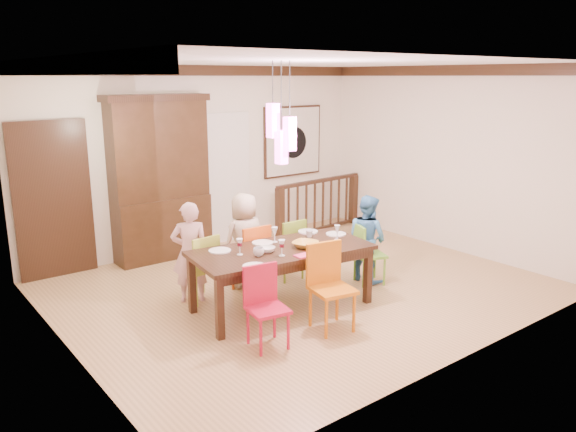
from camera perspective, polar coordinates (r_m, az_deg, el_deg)
floor at (r=7.55m, az=1.34°, el=-7.21°), size 6.00×6.00×0.00m
ceiling at (r=7.04m, az=1.48°, el=15.38°), size 6.00×6.00×0.00m
wall_back at (r=9.20m, az=-8.53°, el=5.85°), size 6.00×0.00×6.00m
wall_left at (r=5.78m, az=-22.30°, el=0.14°), size 0.00×5.00×5.00m
wall_right at (r=9.32m, az=15.92°, el=5.57°), size 0.00×5.00×5.00m
crown_molding at (r=7.04m, az=1.47°, el=14.72°), size 6.00×5.00×0.16m
panel_door at (r=8.33m, az=-22.76°, el=1.26°), size 1.04×0.07×2.24m
white_doorway at (r=9.41m, az=-6.48°, el=3.62°), size 0.97×0.05×2.22m
painting at (r=10.15m, az=0.50°, el=7.60°), size 1.25×0.06×1.25m
pendant_cluster at (r=6.39m, az=-0.68°, el=8.39°), size 0.27×0.21×1.14m
dining_table at (r=6.69m, az=-0.65°, el=-3.97°), size 2.25×1.24×0.75m
chair_far_left at (r=7.05m, az=-9.04°, el=-4.71°), size 0.42×0.42×0.85m
chair_far_mid at (r=7.27m, az=-3.90°, el=-3.76°), size 0.43×0.43×0.90m
chair_far_right at (r=7.72m, az=-0.12°, el=-2.89°), size 0.39×0.39×0.85m
chair_near_left at (r=5.79m, az=-2.08°, el=-8.81°), size 0.44×0.44×0.85m
chair_near_mid at (r=6.17m, az=4.54°, el=-6.75°), size 0.51×0.51×0.96m
chair_end_right at (r=7.62m, az=8.34°, el=-3.39°), size 0.48×0.48×0.82m
china_hutch at (r=8.66m, az=-12.89°, el=3.75°), size 1.57×0.46×2.48m
balustrade at (r=10.06m, az=3.15°, el=1.17°), size 1.99×0.23×0.96m
person_far_left at (r=7.00m, az=-9.91°, el=-3.64°), size 0.55×0.47×1.27m
person_far_mid at (r=7.45m, az=-4.42°, el=-2.43°), size 0.63×0.42×1.26m
person_end_right at (r=7.70m, az=8.03°, el=-2.24°), size 0.47×0.60×1.19m
serving_bowl at (r=6.69m, az=1.77°, el=-2.91°), size 0.38×0.38×0.07m
small_bowl at (r=6.52m, az=-2.13°, el=-3.43°), size 0.23×0.23×0.06m
cup_left at (r=6.37m, az=-3.00°, el=-3.66°), size 0.13×0.13×0.10m
cup_right at (r=7.11m, az=2.19°, el=-1.80°), size 0.12×0.12×0.09m
plate_far_left at (r=6.60m, az=-6.95°, el=-3.51°), size 0.26×0.26×0.01m
plate_far_mid at (r=6.86m, az=-2.60°, el=-2.73°), size 0.26×0.26×0.01m
plate_far_right at (r=7.35m, az=2.05°, el=-1.59°), size 0.26×0.26×0.01m
plate_near_left at (r=6.03m, az=-3.42°, el=-5.12°), size 0.26×0.26×0.01m
plate_near_mid at (r=6.74m, az=4.02°, el=-3.06°), size 0.26×0.26×0.01m
plate_end_right at (r=7.26m, az=4.89°, el=-1.83°), size 0.26×0.26×0.01m
wine_glass_a at (r=6.42m, az=-4.92°, el=-3.13°), size 0.08×0.08×0.19m
wine_glass_b at (r=6.88m, az=-1.37°, el=-1.91°), size 0.08×0.08×0.19m
wine_glass_c at (r=6.36m, az=-0.63°, el=-3.26°), size 0.08×0.08×0.19m
wine_glass_d at (r=7.00m, az=5.03°, el=-1.69°), size 0.08×0.08×0.19m
napkin at (r=6.37m, az=1.54°, el=-4.05°), size 0.18×0.14×0.01m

